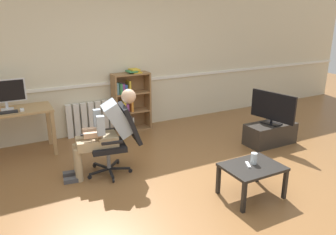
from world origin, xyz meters
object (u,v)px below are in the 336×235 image
(office_chair, at_px, (118,137))
(imac_monitor, at_px, (5,92))
(person_seated, at_px, (106,130))
(drinking_glass, at_px, (254,158))
(computer_mouse, at_px, (22,110))
(bookshelf, at_px, (129,102))
(computer_desk, at_px, (4,118))
(tv_screen, at_px, (273,108))
(coffee_table, at_px, (252,170))
(tv_stand, at_px, (270,134))
(radiator, at_px, (91,118))
(keyboard, at_px, (2,113))
(spare_remote, at_px, (248,165))

(office_chair, bearing_deg, imac_monitor, -128.21)
(person_seated, height_order, drinking_glass, person_seated)
(person_seated, bearing_deg, computer_mouse, -132.26)
(bookshelf, xyz_separation_m, person_seated, (-0.94, -1.54, 0.09))
(computer_desk, xyz_separation_m, bookshelf, (2.13, 0.29, -0.10))
(imac_monitor, height_order, office_chair, imac_monitor)
(imac_monitor, distance_m, tv_screen, 4.28)
(office_chair, bearing_deg, coffee_table, 49.27)
(bookshelf, xyz_separation_m, tv_stand, (1.88, -1.80, -0.37))
(radiator, bearing_deg, tv_stand, -36.23)
(person_seated, xyz_separation_m, drinking_glass, (1.42, -1.37, -0.17))
(radiator, bearing_deg, keyboard, -159.91)
(coffee_table, height_order, drinking_glass, drinking_glass)
(computer_mouse, height_order, drinking_glass, computer_mouse)
(computer_mouse, relative_size, tv_screen, 0.12)
(computer_desk, bearing_deg, bookshelf, 7.74)
(computer_mouse, relative_size, spare_remote, 0.67)
(bookshelf, distance_m, radiator, 0.76)
(office_chair, height_order, drinking_glass, office_chair)
(office_chair, relative_size, drinking_glass, 7.06)
(imac_monitor, height_order, tv_stand, imac_monitor)
(radiator, relative_size, coffee_table, 1.28)
(tv_stand, bearing_deg, computer_desk, 159.41)
(imac_monitor, xyz_separation_m, radiator, (1.36, 0.31, -0.72))
(imac_monitor, bearing_deg, keyboard, -111.31)
(computer_mouse, bearing_deg, keyboard, -175.89)
(computer_desk, relative_size, office_chair, 1.41)
(person_seated, relative_size, spare_remote, 7.96)
(radiator, height_order, office_chair, office_chair)
(computer_desk, bearing_deg, imac_monitor, 52.59)
(computer_mouse, distance_m, coffee_table, 3.46)
(computer_mouse, distance_m, radiator, 1.36)
(tv_screen, bearing_deg, tv_stand, 90.00)
(radiator, xyz_separation_m, drinking_glass, (1.19, -3.01, 0.17))
(office_chair, xyz_separation_m, tv_screen, (2.66, -0.23, 0.12))
(radiator, distance_m, spare_remote, 3.22)
(office_chair, distance_m, tv_stand, 2.69)
(computer_desk, bearing_deg, computer_mouse, -25.42)
(bookshelf, height_order, office_chair, bookshelf)
(imac_monitor, distance_m, spare_remote, 3.71)
(keyboard, relative_size, drinking_glass, 3.14)
(tv_stand, distance_m, drinking_glass, 1.81)
(computer_mouse, relative_size, radiator, 0.11)
(radiator, distance_m, tv_stand, 3.21)
(computer_mouse, xyz_separation_m, drinking_glass, (2.36, -2.50, -0.29))
(imac_monitor, bearing_deg, bookshelf, 5.85)
(tv_stand, height_order, coffee_table, coffee_table)
(imac_monitor, relative_size, tv_stand, 0.68)
(keyboard, bearing_deg, spare_remote, -44.38)
(radiator, xyz_separation_m, coffee_table, (1.14, -3.06, 0.04))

